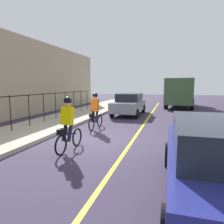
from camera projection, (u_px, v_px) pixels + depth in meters
name	position (u px, v px, depth m)	size (l,w,h in m)	color
ground_plane	(93.00, 139.00, 8.21)	(80.00, 80.00, 0.00)	#352D42
lane_line_centre	(131.00, 142.00, 7.76)	(36.00, 0.12, 0.01)	yellow
sidewalk	(23.00, 132.00, 9.14)	(40.00, 3.20, 0.15)	#A99E89
iron_fence	(29.00, 104.00, 10.04)	(14.69, 0.04, 1.60)	black
cyclist_lead	(68.00, 124.00, 6.65)	(1.71, 0.37, 1.83)	black
cyclist_follow	(95.00, 111.00, 10.03)	(1.71, 0.37, 1.83)	black
patrol_sedan	(218.00, 160.00, 3.72)	(4.41, 1.95, 1.58)	navy
parked_sedan_rear	(129.00, 104.00, 14.94)	(4.44, 2.00, 1.58)	gray
box_truck_background	(180.00, 92.00, 19.75)	(6.89, 3.02, 2.78)	#3E5D37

